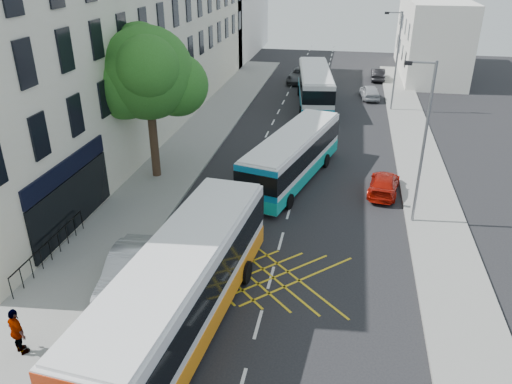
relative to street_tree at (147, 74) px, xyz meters
The scene contains 19 objects.
pavement_left 6.22m from the street_tree, 73.47° to the left, with size 5.00×70.00×0.15m, color gray.
pavement_right 17.17m from the street_tree, ahead, with size 3.00×70.00×0.15m, color gray.
terrace_main 11.00m from the street_tree, 119.95° to the left, with size 8.30×45.00×13.50m.
terrace_far 40.43m from the street_tree, 97.81° to the left, with size 8.00×20.00×10.00m, color silver.
building_right 38.43m from the street_tree, 59.43° to the left, with size 6.00×18.00×8.00m, color silver.
street_tree is the anchor object (origin of this frame).
lamp_near 15.10m from the street_tree, 11.40° to the right, with size 1.45×0.15×8.00m.
lamp_far 22.57m from the street_tree, 49.19° to the left, with size 1.45×0.15×8.00m.
railings 11.22m from the street_tree, 97.02° to the right, with size 0.08×5.60×1.14m, color black, non-canonical shape.
bus_near 14.61m from the street_tree, 64.99° to the right, with size 3.85×12.13×3.35m.
bus_mid 9.51m from the street_tree, ahead, with size 4.97×10.76×2.95m.
bus_far 20.14m from the street_tree, 65.51° to the left, with size 4.08×11.50×3.17m.
parked_car_blue 17.36m from the street_tree, 77.83° to the right, with size 1.77×4.41×1.50m, color black.
parked_car_silver 12.26m from the street_tree, 74.58° to the right, with size 1.61×4.63×1.52m, color #B6B8BE.
red_hatchback 14.67m from the street_tree, ahead, with size 1.59×3.90×1.13m, color #A71207.
distant_car_grey 27.33m from the street_tree, 76.92° to the left, with size 2.37×5.14×1.43m, color #3B3E42.
distant_car_silver 25.11m from the street_tree, 57.80° to the left, with size 1.53×3.81×1.30m, color #A6A9AE.
distant_car_dark 32.21m from the street_tree, 63.78° to the left, with size 1.35×3.86×1.27m, color black.
pedestrian_far 15.92m from the street_tree, 86.59° to the right, with size 1.05×0.44×1.79m, color gray.
Camera 1 is at (2.61, -11.25, 12.49)m, focal length 35.00 mm.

